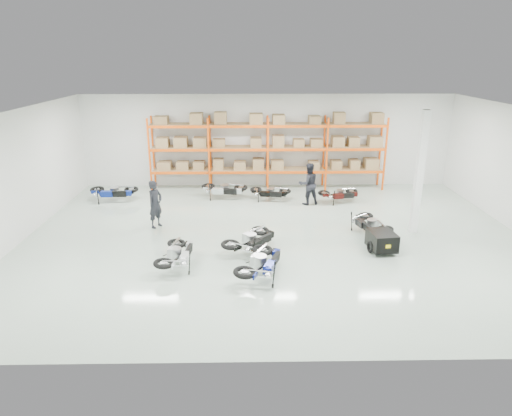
{
  "coord_description": "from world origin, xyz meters",
  "views": [
    {
      "loc": [
        -0.95,
        -15.26,
        6.33
      ],
      "look_at": [
        -0.67,
        0.12,
        1.1
      ],
      "focal_mm": 32.0,
      "sensor_mm": 36.0,
      "label": 1
    }
  ],
  "objects_px": {
    "trailer": "(382,241)",
    "person_left": "(155,204)",
    "moto_black_far_left": "(251,236)",
    "moto_back_d": "(340,192)",
    "moto_back_c": "(270,190)",
    "moto_touring_right": "(370,221)",
    "person_back": "(308,184)",
    "moto_silver_left": "(177,250)",
    "moto_back_b": "(223,186)",
    "moto_blue_centre": "(262,259)",
    "moto_back_a": "(113,189)"
  },
  "relations": [
    {
      "from": "moto_silver_left",
      "to": "moto_touring_right",
      "type": "relative_size",
      "value": 1.04
    },
    {
      "from": "moto_blue_centre",
      "to": "moto_back_d",
      "type": "xyz_separation_m",
      "value": [
        3.69,
        7.16,
        -0.11
      ]
    },
    {
      "from": "moto_back_a",
      "to": "moto_back_c",
      "type": "distance_m",
      "value": 7.05
    },
    {
      "from": "trailer",
      "to": "person_back",
      "type": "distance_m",
      "value": 5.51
    },
    {
      "from": "trailer",
      "to": "person_left",
      "type": "bearing_deg",
      "value": 155.21
    },
    {
      "from": "person_back",
      "to": "moto_black_far_left",
      "type": "bearing_deg",
      "value": 49.3
    },
    {
      "from": "person_left",
      "to": "moto_touring_right",
      "type": "bearing_deg",
      "value": -65.42
    },
    {
      "from": "trailer",
      "to": "person_back",
      "type": "xyz_separation_m",
      "value": [
        -1.81,
        5.18,
        0.51
      ]
    },
    {
      "from": "moto_black_far_left",
      "to": "person_left",
      "type": "height_order",
      "value": "person_left"
    },
    {
      "from": "moto_back_b",
      "to": "person_back",
      "type": "relative_size",
      "value": 1.0
    },
    {
      "from": "moto_silver_left",
      "to": "trailer",
      "type": "bearing_deg",
      "value": -165.15
    },
    {
      "from": "moto_silver_left",
      "to": "moto_back_d",
      "type": "bearing_deg",
      "value": -127.95
    },
    {
      "from": "moto_blue_centre",
      "to": "moto_touring_right",
      "type": "bearing_deg",
      "value": -120.81
    },
    {
      "from": "moto_black_far_left",
      "to": "moto_touring_right",
      "type": "relative_size",
      "value": 1.08
    },
    {
      "from": "moto_back_b",
      "to": "moto_back_c",
      "type": "bearing_deg",
      "value": -90.24
    },
    {
      "from": "moto_blue_centre",
      "to": "trailer",
      "type": "xyz_separation_m",
      "value": [
        4.06,
        1.72,
        -0.19
      ]
    },
    {
      "from": "moto_black_far_left",
      "to": "moto_back_d",
      "type": "height_order",
      "value": "moto_black_far_left"
    },
    {
      "from": "moto_black_far_left",
      "to": "moto_back_b",
      "type": "height_order",
      "value": "moto_black_far_left"
    },
    {
      "from": "person_left",
      "to": "moto_back_d",
      "type": "bearing_deg",
      "value": -37.81
    },
    {
      "from": "moto_silver_left",
      "to": "moto_touring_right",
      "type": "xyz_separation_m",
      "value": [
        6.65,
        2.58,
        -0.02
      ]
    },
    {
      "from": "moto_black_far_left",
      "to": "person_left",
      "type": "distance_m",
      "value": 4.37
    },
    {
      "from": "moto_back_a",
      "to": "moto_back_d",
      "type": "height_order",
      "value": "moto_back_a"
    },
    {
      "from": "moto_touring_right",
      "to": "person_left",
      "type": "height_order",
      "value": "person_left"
    },
    {
      "from": "moto_blue_centre",
      "to": "moto_back_d",
      "type": "height_order",
      "value": "moto_blue_centre"
    },
    {
      "from": "moto_silver_left",
      "to": "moto_back_a",
      "type": "height_order",
      "value": "moto_back_a"
    },
    {
      "from": "trailer",
      "to": "person_left",
      "type": "xyz_separation_m",
      "value": [
        -7.97,
        2.51,
        0.5
      ]
    },
    {
      "from": "trailer",
      "to": "moto_back_b",
      "type": "height_order",
      "value": "moto_back_b"
    },
    {
      "from": "moto_back_c",
      "to": "person_left",
      "type": "distance_m",
      "value": 5.57
    },
    {
      "from": "person_back",
      "to": "moto_silver_left",
      "type": "bearing_deg",
      "value": 37.58
    },
    {
      "from": "moto_black_far_left",
      "to": "person_left",
      "type": "bearing_deg",
      "value": 5.31
    },
    {
      "from": "moto_touring_right",
      "to": "person_left",
      "type": "xyz_separation_m",
      "value": [
        -7.97,
        0.91,
        0.38
      ]
    },
    {
      "from": "moto_black_far_left",
      "to": "moto_back_d",
      "type": "bearing_deg",
      "value": -87.24
    },
    {
      "from": "moto_back_c",
      "to": "person_left",
      "type": "height_order",
      "value": "person_left"
    },
    {
      "from": "person_left",
      "to": "moto_blue_centre",
      "type": "bearing_deg",
      "value": -106.14
    },
    {
      "from": "trailer",
      "to": "moto_silver_left",
      "type": "bearing_deg",
      "value": -178.92
    },
    {
      "from": "moto_blue_centre",
      "to": "person_left",
      "type": "distance_m",
      "value": 5.76
    },
    {
      "from": "trailer",
      "to": "person_left",
      "type": "distance_m",
      "value": 8.37
    },
    {
      "from": "moto_touring_right",
      "to": "person_left",
      "type": "relative_size",
      "value": 0.95
    },
    {
      "from": "moto_silver_left",
      "to": "person_left",
      "type": "relative_size",
      "value": 0.98
    },
    {
      "from": "moto_black_far_left",
      "to": "trailer",
      "type": "relative_size",
      "value": 1.09
    },
    {
      "from": "moto_blue_centre",
      "to": "moto_back_d",
      "type": "relative_size",
      "value": 1.22
    },
    {
      "from": "moto_touring_right",
      "to": "moto_back_a",
      "type": "xyz_separation_m",
      "value": [
        -10.52,
        4.17,
        0.04
      ]
    },
    {
      "from": "moto_back_c",
      "to": "person_back",
      "type": "bearing_deg",
      "value": -97.98
    },
    {
      "from": "moto_back_b",
      "to": "person_back",
      "type": "height_order",
      "value": "person_back"
    },
    {
      "from": "moto_blue_centre",
      "to": "person_back",
      "type": "height_order",
      "value": "person_back"
    },
    {
      "from": "moto_silver_left",
      "to": "moto_back_c",
      "type": "distance_m",
      "value": 7.47
    },
    {
      "from": "moto_black_far_left",
      "to": "moto_back_c",
      "type": "bearing_deg",
      "value": -59.44
    },
    {
      "from": "moto_back_d",
      "to": "person_back",
      "type": "xyz_separation_m",
      "value": [
        -1.45,
        -0.26,
        0.44
      ]
    },
    {
      "from": "moto_silver_left",
      "to": "moto_blue_centre",
      "type": "bearing_deg",
      "value": 170.64
    },
    {
      "from": "moto_touring_right",
      "to": "trailer",
      "type": "height_order",
      "value": "moto_touring_right"
    }
  ]
}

